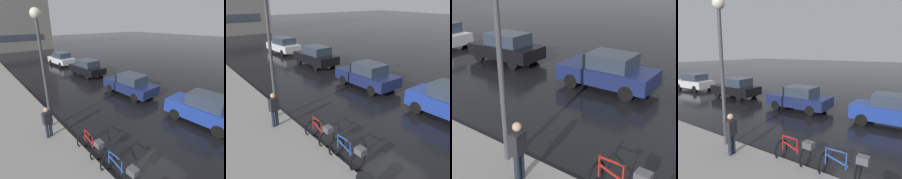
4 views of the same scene
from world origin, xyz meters
TOP-DOWN VIEW (x-y plane):
  - ground_plane at (0.00, 0.00)m, footprint 140.00×140.00m
  - bicycle_nearest at (-3.42, -0.80)m, footprint 0.82×1.46m
  - bicycle_second at (-3.46, 0.95)m, footprint 0.76×1.35m
  - car_blue at (2.67, -0.75)m, footprint 1.87×3.80m
  - car_navy at (2.51, 4.76)m, footprint 2.09×4.25m
  - car_black at (2.67, 11.30)m, footprint 2.15×4.23m
  - car_white at (2.54, 17.43)m, footprint 2.12×4.18m
  - pedestrian at (-4.47, 3.13)m, footprint 0.43×0.30m
  - streetlamp at (-4.04, 4.04)m, footprint 0.46×0.46m

SIDE VIEW (x-z plane):
  - ground_plane at x=0.00m, z-range 0.00..0.00m
  - bicycle_nearest at x=-3.42m, z-range 0.00..1.01m
  - bicycle_second at x=-3.46m, z-range 0.00..1.01m
  - car_navy at x=2.51m, z-range 0.00..1.58m
  - car_white at x=2.54m, z-range 0.01..1.65m
  - car_black at x=2.67m, z-range 0.01..1.66m
  - car_blue at x=2.67m, z-range -0.01..1.70m
  - pedestrian at x=-4.47m, z-range 0.11..1.80m
  - streetlamp at x=-4.04m, z-range 1.19..7.06m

